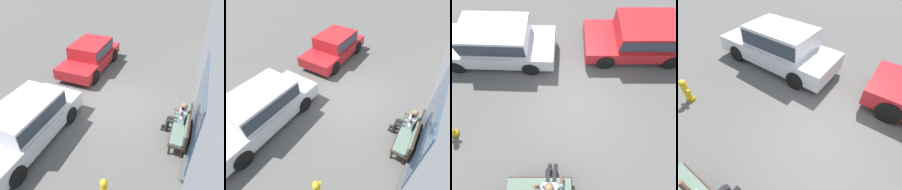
{
  "view_description": "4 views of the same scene",
  "coord_description": "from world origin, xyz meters",
  "views": [
    {
      "loc": [
        7.0,
        2.6,
        5.85
      ],
      "look_at": [
        0.71,
        0.13,
        0.95
      ],
      "focal_mm": 35.0,
      "sensor_mm": 36.0,
      "label": 1
    },
    {
      "loc": [
        5.24,
        2.6,
        5.49
      ],
      "look_at": [
        1.03,
        0.02,
        0.88
      ],
      "focal_mm": 28.0,
      "sensor_mm": 36.0,
      "label": 2
    },
    {
      "loc": [
        0.43,
        2.6,
        5.85
      ],
      "look_at": [
        0.43,
        0.35,
        1.22
      ],
      "focal_mm": 28.0,
      "sensor_mm": 36.0,
      "label": 3
    },
    {
      "loc": [
        -0.76,
        2.6,
        3.98
      ],
      "look_at": [
        1.09,
        -0.02,
        0.9
      ],
      "focal_mm": 28.0,
      "sensor_mm": 36.0,
      "label": 4
    }
  ],
  "objects": [
    {
      "name": "ground_plane",
      "position": [
        0.0,
        0.0,
        0.0
      ],
      "size": [
        60.0,
        60.0,
        0.0
      ],
      "primitive_type": "plane",
      "color": "#565451"
    },
    {
      "name": "parked_car_mid",
      "position": [
        3.03,
        -2.07,
        0.83
      ],
      "size": [
        4.68,
        1.97,
        1.53
      ],
      "color": "silver",
      "rests_on": "ground_plane"
    },
    {
      "name": "fire_hydrant",
      "position": [
        4.08,
        1.22,
        0.39
      ],
      "size": [
        0.38,
        0.26,
        0.81
      ],
      "color": "olive",
      "rests_on": "ground_plane"
    }
  ]
}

